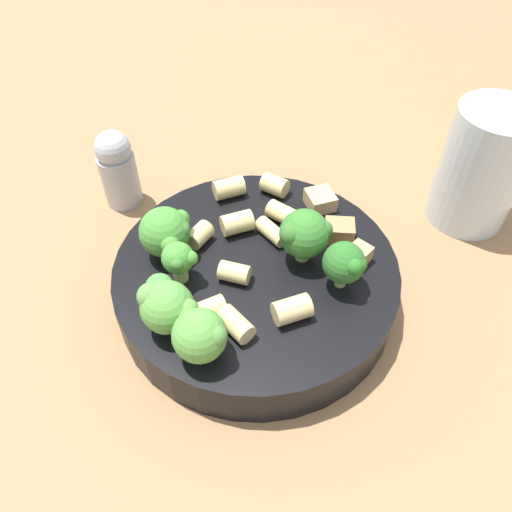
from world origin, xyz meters
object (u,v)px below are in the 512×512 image
(pasta_bowl, at_px, (256,278))
(rigatoni_8, at_px, (236,324))
(rigatoni_7, at_px, (199,235))
(chicken_chunk_1, at_px, (339,231))
(broccoli_floret_2, at_px, (166,232))
(broccoli_floret_4, at_px, (179,260))
(rigatoni_4, at_px, (283,214))
(broccoli_floret_3, at_px, (303,234))
(rigatoni_3, at_px, (272,232))
(broccoli_floret_1, at_px, (166,304))
(drinking_glass, at_px, (479,175))
(broccoli_floret_0, at_px, (345,263))
(rigatoni_2, at_px, (237,223))
(broccoli_floret_5, at_px, (200,335))
(rigatoni_5, at_px, (292,310))
(pepper_shaker, at_px, (118,168))
(rigatoni_0, at_px, (208,310))
(rigatoni_1, at_px, (275,185))
(rigatoni_6, at_px, (229,188))
(rigatoni_9, at_px, (234,273))
(chicken_chunk_0, at_px, (320,200))

(pasta_bowl, height_order, rigatoni_8, rigatoni_8)
(rigatoni_7, bearing_deg, chicken_chunk_1, 179.41)
(broccoli_floret_2, distance_m, broccoli_floret_4, 0.03)
(rigatoni_4, relative_size, chicken_chunk_1, 1.12)
(broccoli_floret_3, relative_size, rigatoni_3, 1.59)
(broccoli_floret_1, distance_m, drinking_glass, 0.31)
(broccoli_floret_0, bearing_deg, broccoli_floret_3, -46.23)
(broccoli_floret_4, relative_size, rigatoni_2, 1.38)
(broccoli_floret_5, distance_m, rigatoni_5, 0.07)
(rigatoni_2, distance_m, pepper_shaker, 0.14)
(broccoli_floret_2, distance_m, rigatoni_0, 0.07)
(rigatoni_5, bearing_deg, broccoli_floret_0, -145.47)
(pasta_bowl, height_order, pepper_shaker, pepper_shaker)
(rigatoni_8, xyz_separation_m, chicken_chunk_1, (-0.09, -0.09, 0.00))
(rigatoni_1, distance_m, chicken_chunk_1, 0.08)
(rigatoni_5, xyz_separation_m, rigatoni_8, (0.04, 0.01, -0.00))
(rigatoni_0, distance_m, rigatoni_6, 0.13)
(broccoli_floret_5, xyz_separation_m, rigatoni_9, (-0.02, -0.07, -0.02))
(pasta_bowl, bearing_deg, pepper_shaker, -45.55)
(broccoli_floret_3, distance_m, pepper_shaker, 0.21)
(rigatoni_3, distance_m, chicken_chunk_0, 0.06)
(broccoli_floret_1, distance_m, rigatoni_9, 0.06)
(rigatoni_4, bearing_deg, broccoli_floret_0, 117.83)
(rigatoni_0, relative_size, pepper_shaker, 0.31)
(rigatoni_7, relative_size, pepper_shaker, 0.26)
(pepper_shaker, bearing_deg, broccoli_floret_1, 108.76)
(broccoli_floret_2, distance_m, rigatoni_9, 0.06)
(rigatoni_2, xyz_separation_m, rigatoni_7, (0.03, 0.01, -0.00))
(broccoli_floret_0, xyz_separation_m, rigatoni_8, (0.08, 0.04, -0.02))
(rigatoni_4, distance_m, chicken_chunk_0, 0.04)
(broccoli_floret_0, relative_size, broccoli_floret_3, 0.87)
(broccoli_floret_3, relative_size, rigatoni_0, 1.84)
(rigatoni_0, bearing_deg, rigatoni_6, -97.09)
(rigatoni_3, bearing_deg, pepper_shaker, -35.07)
(broccoli_floret_0, distance_m, rigatoni_7, 0.12)
(rigatoni_2, xyz_separation_m, rigatoni_9, (0.00, 0.05, -0.00))
(rigatoni_2, bearing_deg, rigatoni_5, 111.93)
(pasta_bowl, xyz_separation_m, pepper_shaker, (0.13, -0.13, 0.02))
(broccoli_floret_2, xyz_separation_m, rigatoni_3, (-0.08, -0.01, -0.02))
(broccoli_floret_2, xyz_separation_m, rigatoni_0, (-0.03, 0.06, -0.02))
(broccoli_floret_0, xyz_separation_m, broccoli_floret_4, (0.12, -0.01, -0.00))
(rigatoni_9, distance_m, chicken_chunk_0, 0.11)
(broccoli_floret_0, distance_m, broccoli_floret_2, 0.14)
(pasta_bowl, relative_size, rigatoni_3, 7.84)
(broccoli_floret_2, relative_size, rigatoni_2, 1.67)
(drinking_glass, bearing_deg, rigatoni_3, 17.27)
(rigatoni_0, distance_m, rigatoni_1, 0.15)
(pasta_bowl, relative_size, rigatoni_8, 8.49)
(rigatoni_8, bearing_deg, broccoli_floret_5, 37.84)
(drinking_glass, height_order, pepper_shaker, drinking_glass)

